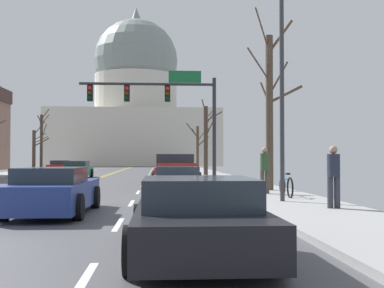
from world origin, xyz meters
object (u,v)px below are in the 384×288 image
object	(u,v)px
sedan_near_03	(197,218)
sedan_oncoming_00	(76,170)
signal_gantry	(165,101)
street_lamp_right	(271,40)
pedestrian_00	(334,173)
bicycle_parked	(286,187)
pedestrian_01	(265,168)
sedan_near_01	(177,182)
pickup_truck_near_00	(175,172)
sedan_near_02	(54,192)
sedan_oncoming_01	(60,167)

from	to	relation	value
sedan_near_03	sedan_oncoming_00	world-z (taller)	sedan_oncoming_00
signal_gantry	street_lamp_right	bearing A→B (deg)	-77.11
pedestrian_00	street_lamp_right	bearing A→B (deg)	117.24
sedan_near_03	sedan_oncoming_00	size ratio (longest dim) A/B	1.03
signal_gantry	bicycle_parked	size ratio (longest dim) A/B	4.47
pedestrian_01	street_lamp_right	bearing A→B (deg)	-98.17
sedan_near_01	sedan_oncoming_00	world-z (taller)	sedan_oncoming_00
pickup_truck_near_00	sedan_near_01	size ratio (longest dim) A/B	1.23
signal_gantry	sedan_near_03	distance (m)	21.77
sedan_near_02	pedestrian_00	bearing A→B (deg)	-2.54
sedan_near_02	pedestrian_01	bearing A→B (deg)	37.89
sedan_near_02	sedan_oncoming_00	distance (m)	24.13
pedestrian_00	bicycle_parked	distance (m)	4.05
street_lamp_right	pedestrian_00	world-z (taller)	street_lamp_right
signal_gantry	street_lamp_right	world-z (taller)	street_lamp_right
pedestrian_00	pedestrian_01	size ratio (longest dim) A/B	0.96
pickup_truck_near_00	sedan_oncoming_00	xyz separation A→B (m)	(-6.87, 11.97, -0.16)
sedan_near_03	pickup_truck_near_00	bearing A→B (deg)	89.32
sedan_near_01	pedestrian_00	world-z (taller)	pedestrian_00
signal_gantry	pickup_truck_near_00	world-z (taller)	signal_gantry
pickup_truck_near_00	sedan_oncoming_01	size ratio (longest dim) A/B	1.21
street_lamp_right	pedestrian_01	distance (m)	5.23
signal_gantry	sedan_oncoming_01	size ratio (longest dim) A/B	1.82
signal_gantry	pickup_truck_near_00	size ratio (longest dim) A/B	1.50
street_lamp_right	bicycle_parked	world-z (taller)	street_lamp_right
sedan_oncoming_01	pedestrian_00	distance (m)	39.84
signal_gantry	sedan_oncoming_00	bearing A→B (deg)	127.86
bicycle_parked	sedan_near_02	bearing A→B (deg)	-152.75
sedan_near_03	pedestrian_00	bearing A→B (deg)	52.96
sedan_oncoming_01	pedestrian_01	world-z (taller)	pedestrian_01
pedestrian_00	pedestrian_01	distance (m)	5.59
sedan_oncoming_00	bicycle_parked	distance (m)	22.77
pedestrian_00	pedestrian_01	xyz separation A→B (m)	(-0.68, 5.55, 0.04)
signal_gantry	sedan_oncoming_00	size ratio (longest dim) A/B	1.75
street_lamp_right	pickup_truck_near_00	size ratio (longest dim) A/B	1.59
sedan_near_01	pedestrian_00	xyz separation A→B (m)	(3.95, -6.21, 0.52)
sedan_oncoming_00	pedestrian_01	size ratio (longest dim) A/B	2.62
sedan_oncoming_01	bicycle_parked	distance (m)	36.04
sedan_near_01	sedan_near_03	distance (m)	11.56
sedan_oncoming_00	sedan_near_03	bearing A→B (deg)	-77.32
pickup_truck_near_00	sedan_oncoming_00	world-z (taller)	pickup_truck_near_00
pedestrian_01	signal_gantry	bearing A→B (deg)	109.11
street_lamp_right	sedan_near_03	size ratio (longest dim) A/B	1.81
sedan_near_01	bicycle_parked	world-z (taller)	sedan_near_01
pickup_truck_near_00	street_lamp_right	bearing A→B (deg)	-75.05
signal_gantry	pedestrian_00	distance (m)	16.98
sedan_near_03	bicycle_parked	xyz separation A→B (m)	(3.78, 9.35, -0.07)
pickup_truck_near_00	sedan_oncoming_01	distance (m)	27.03
sedan_oncoming_00	bicycle_parked	size ratio (longest dim) A/B	2.55
pedestrian_01	sedan_near_03	bearing A→B (deg)	-107.14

